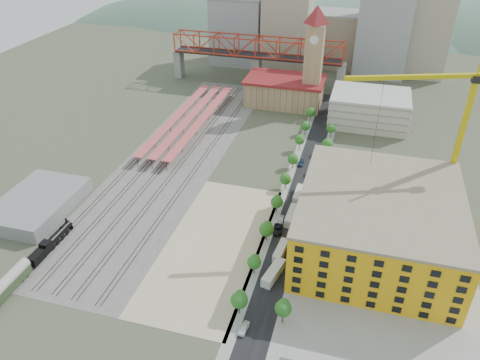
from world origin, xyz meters
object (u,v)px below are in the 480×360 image
(tower_crane, at_px, (454,118))
(site_trailer_d, at_px, (299,194))
(construction_building, at_px, (378,223))
(site_trailer_c, at_px, (292,216))
(car_0, at_px, (244,328))
(site_trailer_a, at_px, (274,273))
(clock_tower, at_px, (314,49))
(coach, at_px, (6,286))
(locomotive, at_px, (52,241))
(site_trailer_b, at_px, (281,251))

(tower_crane, height_order, site_trailer_d, tower_crane)
(site_trailer_d, bearing_deg, construction_building, -37.55)
(site_trailer_c, xyz_separation_m, car_0, (-3.00, -47.48, -0.64))
(construction_building, xyz_separation_m, site_trailer_a, (-26.00, -19.93, -7.98))
(clock_tower, height_order, tower_crane, tower_crane)
(tower_crane, relative_size, site_trailer_c, 5.25)
(site_trailer_a, distance_m, site_trailer_d, 40.80)
(tower_crane, xyz_separation_m, site_trailer_d, (-43.33, -3.31, -32.32))
(construction_building, height_order, site_trailer_d, construction_building)
(clock_tower, bearing_deg, site_trailer_d, -84.23)
(coach, distance_m, tower_crane, 132.99)
(coach, distance_m, site_trailer_a, 70.61)
(locomotive, height_order, site_trailer_a, locomotive)
(coach, xyz_separation_m, tower_crane, (109.33, 69.16, 30.80))
(coach, bearing_deg, site_trailer_a, 20.78)
(clock_tower, bearing_deg, construction_building, -71.22)
(locomotive, height_order, site_trailer_b, locomotive)
(site_trailer_d, bearing_deg, tower_crane, 5.58)
(site_trailer_b, bearing_deg, locomotive, -161.63)
(site_trailer_b, bearing_deg, site_trailer_d, 95.59)
(site_trailer_d, bearing_deg, coach, -133.86)
(construction_building, relative_size, tower_crane, 0.93)
(locomotive, bearing_deg, construction_building, 15.22)
(construction_building, distance_m, site_trailer_a, 33.72)
(site_trailer_a, relative_size, site_trailer_d, 1.09)
(tower_crane, bearing_deg, site_trailer_a, -134.49)
(tower_crane, height_order, car_0, tower_crane)
(site_trailer_a, height_order, site_trailer_c, site_trailer_a)
(site_trailer_c, xyz_separation_m, site_trailer_d, (0.00, 13.39, -0.12))
(locomotive, bearing_deg, site_trailer_b, 12.78)
(site_trailer_b, xyz_separation_m, car_0, (-3.00, -29.95, -0.47))
(locomotive, relative_size, coach, 1.20)
(clock_tower, height_order, car_0, clock_tower)
(coach, height_order, site_trailer_b, coach)
(tower_crane, distance_m, site_trailer_c, 56.52)
(locomotive, bearing_deg, site_trailer_c, 26.22)
(clock_tower, height_order, construction_building, clock_tower)
(tower_crane, relative_size, car_0, 11.90)
(site_trailer_a, xyz_separation_m, site_trailer_d, (0.00, 40.80, -0.12))
(coach, bearing_deg, clock_tower, 68.19)
(site_trailer_a, bearing_deg, coach, -146.14)
(car_0, bearing_deg, site_trailer_d, 94.14)
(tower_crane, distance_m, car_0, 85.70)
(clock_tower, xyz_separation_m, coach, (-58.00, -144.97, -25.88))
(coach, xyz_separation_m, site_trailer_b, (66.00, 34.92, -1.57))
(construction_building, bearing_deg, site_trailer_b, -158.87)
(locomotive, height_order, car_0, locomotive)
(coach, relative_size, car_0, 3.69)
(coach, relative_size, site_trailer_d, 1.77)
(clock_tower, distance_m, tower_crane, 91.69)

